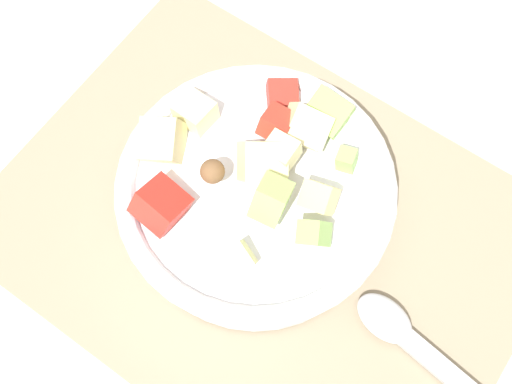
{
  "coord_description": "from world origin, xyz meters",
  "views": [
    {
      "loc": [
        0.11,
        -0.18,
        0.6
      ],
      "look_at": [
        -0.02,
        0.01,
        0.06
      ],
      "focal_mm": 46.12,
      "sensor_mm": 36.0,
      "label": 1
    }
  ],
  "objects": [
    {
      "name": "ground_plane",
      "position": [
        0.0,
        0.0,
        0.0
      ],
      "size": [
        2.4,
        2.4,
        0.0
      ],
      "primitive_type": "plane",
      "color": "silver"
    },
    {
      "name": "salad_bowl",
      "position": [
        -0.02,
        0.01,
        0.05
      ],
      "size": [
        0.25,
        0.25,
        0.12
      ],
      "color": "white",
      "rests_on": "placemat"
    },
    {
      "name": "serving_spoon",
      "position": [
        0.19,
        -0.02,
        0.01
      ],
      "size": [
        0.23,
        0.06,
        0.01
      ],
      "color": "#B7B7BC",
      "rests_on": "placemat"
    },
    {
      "name": "placemat",
      "position": [
        0.0,
        0.0,
        0.0
      ],
      "size": [
        0.5,
        0.38,
        0.01
      ],
      "primitive_type": "cube",
      "color": "gray",
      "rests_on": "ground_plane"
    }
  ]
}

